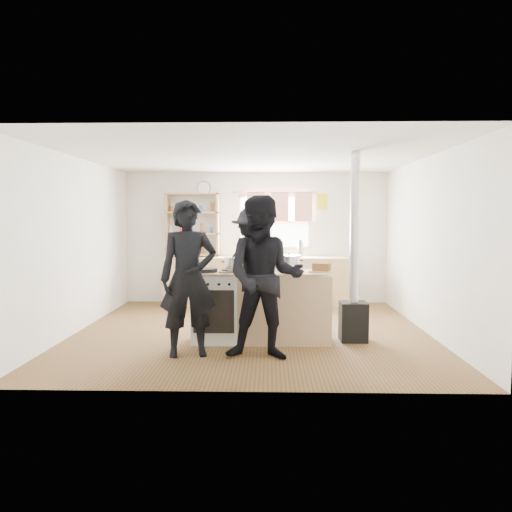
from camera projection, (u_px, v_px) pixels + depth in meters
The scene contains 14 objects.
ground at pixel (251, 332), 7.19m from camera, with size 5.00×5.00×0.01m, color brown.
back_counter at pixel (256, 281), 9.37m from camera, with size 3.40×0.55×0.90m, color #D2B47E.
shelving_unit at pixel (193, 224), 9.44m from camera, with size 1.00×0.28×1.20m.
thermos at pixel (300, 249), 9.30m from camera, with size 0.10×0.10×0.31m, color silver.
cooking_island at pixel (261, 306), 6.60m from camera, with size 1.97×0.64×0.93m.
skillet_greens at pixel (206, 270), 6.48m from camera, with size 0.42×0.42×0.05m.
roast_tray at pixel (262, 268), 6.62m from camera, with size 0.35×0.30×0.07m.
stockpot_stove at pixel (233, 264), 6.73m from camera, with size 0.24×0.24×0.20m.
stockpot_counter at pixel (289, 263), 6.68m from camera, with size 0.31×0.31×0.23m.
bread_board at pixel (321, 269), 6.45m from camera, with size 0.34×0.30×0.12m.
flue_heater at pixel (354, 293), 6.61m from camera, with size 0.35×0.35×2.50m.
person_near_left at pixel (188, 279), 5.87m from camera, with size 0.67×0.44×1.84m, color black.
person_near_right at pixel (264, 278), 5.74m from camera, with size 0.92×0.72×1.90m, color black.
person_far at pixel (254, 267), 7.53m from camera, with size 1.16×0.67×1.80m, color black.
Camera 1 is at (0.25, -7.08, 1.64)m, focal length 35.00 mm.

